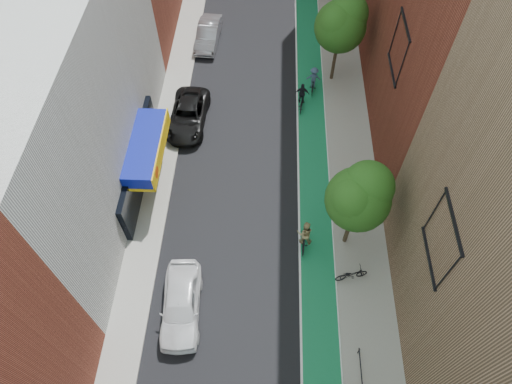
# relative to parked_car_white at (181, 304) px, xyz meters

# --- Properties ---
(bike_lane) EXTENTS (2.00, 68.00, 0.01)m
(bike_lane) POSITION_rel_parked_car_white_xyz_m (7.24, 20.51, -0.83)
(bike_lane) COLOR #136F3B
(bike_lane) RESTS_ON ground
(sidewalk_left) EXTENTS (2.00, 68.00, 0.15)m
(sidewalk_left) POSITION_rel_parked_car_white_xyz_m (-2.76, 20.51, -0.76)
(sidewalk_left) COLOR gray
(sidewalk_left) RESTS_ON ground
(sidewalk_right) EXTENTS (3.00, 68.00, 0.15)m
(sidewalk_right) POSITION_rel_parked_car_white_xyz_m (9.74, 20.51, -0.76)
(sidewalk_right) COLOR gray
(sidewalk_right) RESTS_ON ground
(building_left_white) EXTENTS (8.00, 20.00, 12.00)m
(building_left_white) POSITION_rel_parked_car_white_xyz_m (-7.76, 8.51, 5.16)
(building_left_white) COLOR silver
(building_left_white) RESTS_ON ground
(tree_near) EXTENTS (3.40, 3.36, 6.42)m
(tree_near) POSITION_rel_parked_car_white_xyz_m (8.89, 4.53, 3.82)
(tree_near) COLOR #332619
(tree_near) RESTS_ON ground
(tree_mid) EXTENTS (3.55, 3.53, 6.74)m
(tree_mid) POSITION_rel_parked_car_white_xyz_m (8.89, 18.53, 4.05)
(tree_mid) COLOR #332619
(tree_mid) RESTS_ON ground
(parked_car_white) EXTENTS (2.25, 5.02, 1.67)m
(parked_car_white) POSITION_rel_parked_car_white_xyz_m (0.00, 0.00, 0.00)
(parked_car_white) COLOR white
(parked_car_white) RESTS_ON ground
(parked_car_black) EXTENTS (2.69, 5.40, 1.47)m
(parked_car_black) POSITION_rel_parked_car_white_xyz_m (-1.36, 13.60, -0.10)
(parked_car_black) COLOR black
(parked_car_black) RESTS_ON ground
(parked_car_silver) EXTENTS (1.94, 4.77, 1.54)m
(parked_car_silver) POSITION_rel_parked_car_white_xyz_m (-0.86, 22.64, -0.07)
(parked_car_silver) COLOR gray
(parked_car_silver) RESTS_ON ground
(cyclist_lane_near) EXTENTS (0.95, 1.79, 2.23)m
(cyclist_lane_near) POSITION_rel_parked_car_white_xyz_m (6.44, 4.21, 0.12)
(cyclist_lane_near) COLOR black
(cyclist_lane_near) RESTS_ON ground
(cyclist_lane_mid) EXTENTS (1.01, 1.86, 2.02)m
(cyclist_lane_mid) POSITION_rel_parked_car_white_xyz_m (6.51, 15.52, -0.09)
(cyclist_lane_mid) COLOR black
(cyclist_lane_mid) RESTS_ON ground
(cyclist_lane_far) EXTENTS (1.10, 1.71, 1.97)m
(cyclist_lane_far) POSITION_rel_parked_car_white_xyz_m (7.38, 17.31, 0.04)
(cyclist_lane_far) COLOR black
(cyclist_lane_far) RESTS_ON ground
(parked_bike_far) EXTENTS (1.92, 1.07, 0.96)m
(parked_bike_far) POSITION_rel_parked_car_white_xyz_m (8.98, 2.14, -0.21)
(parked_bike_far) COLOR black
(parked_bike_far) RESTS_ON sidewalk_right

